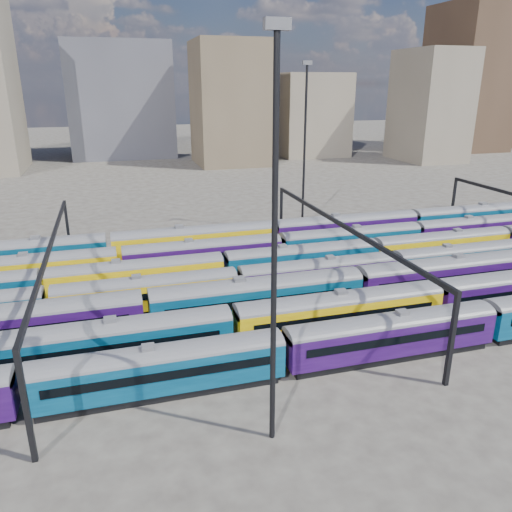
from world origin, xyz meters
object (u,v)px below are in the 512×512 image
object	(u,v)px
mast_2	(274,238)
rake_0	(160,365)
rake_1	(340,309)
rake_2	(146,307)

from	to	relation	value
mast_2	rake_0	bearing A→B (deg)	133.04
rake_0	mast_2	bearing A→B (deg)	-46.96
rake_1	rake_2	size ratio (longest dim) A/B	0.79
rake_2	mast_2	world-z (taller)	mast_2
rake_1	rake_2	distance (m)	18.08
rake_1	mast_2	size ratio (longest dim) A/B	3.99
rake_0	rake_1	xyz separation A→B (m)	(17.07, 5.00, 0.14)
rake_0	rake_2	xyz separation A→B (m)	(-0.30, 10.00, 0.30)
rake_2	mast_2	size ratio (longest dim) A/B	5.08
rake_0	mast_2	xyz separation A→B (m)	(6.54, -7.00, 11.47)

